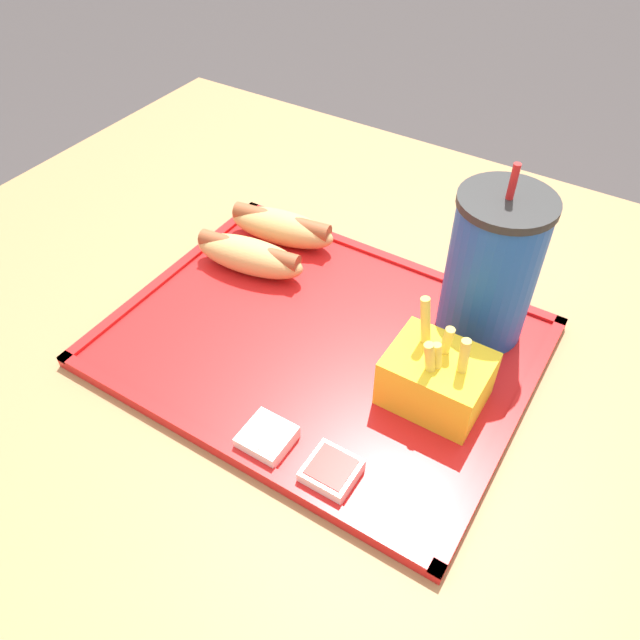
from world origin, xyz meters
name	(u,v)px	position (x,y,z in m)	size (l,w,h in m)	color
ground_plane	(301,612)	(0.00, 0.00, 0.00)	(8.00, 8.00, 0.00)	#383333
dining_table	(296,517)	(0.00, 0.00, 0.36)	(1.07, 0.98, 0.72)	olive
food_tray	(320,343)	(0.03, 0.02, 0.72)	(0.43, 0.34, 0.01)	red
soda_cup	(492,268)	(0.16, 0.13, 0.81)	(0.09, 0.09, 0.20)	#194CA5
hot_dog_far	(282,226)	(-0.11, 0.15, 0.75)	(0.14, 0.07, 0.04)	tan
hot_dog_near	(249,255)	(-0.11, 0.08, 0.75)	(0.14, 0.07, 0.04)	tan
fries_carton	(436,377)	(0.16, 0.02, 0.76)	(0.09, 0.07, 0.11)	gold
sauce_cup_mayo	(267,437)	(0.06, -0.11, 0.74)	(0.04, 0.04, 0.02)	silver
sauce_cup_ketchup	(331,471)	(0.12, -0.11, 0.74)	(0.04, 0.04, 0.02)	silver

